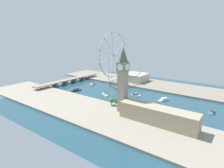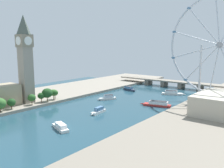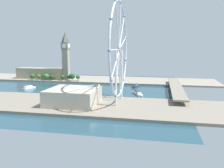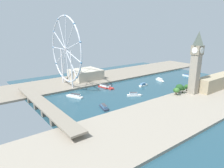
{
  "view_description": "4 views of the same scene",
  "coord_description": "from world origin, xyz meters",
  "px_view_note": "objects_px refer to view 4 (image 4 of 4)",
  "views": [
    {
      "loc": [
        -291.29,
        -165.6,
        109.37
      ],
      "look_at": [
        1.39,
        51.43,
        16.44
      ],
      "focal_mm": 30.2,
      "sensor_mm": 36.0,
      "label": 1
    },
    {
      "loc": [
        154.34,
        -169.78,
        64.66
      ],
      "look_at": [
        -10.37,
        40.17,
        21.38
      ],
      "focal_mm": 39.17,
      "sensor_mm": 36.0,
      "label": 2
    },
    {
      "loc": [
        351.07,
        154.09,
        68.45
      ],
      "look_at": [
        1.3,
        82.0,
        10.45
      ],
      "focal_mm": 37.79,
      "sensor_mm": 36.0,
      "label": 3
    },
    {
      "loc": [
        -234.29,
        250.39,
        99.03
      ],
      "look_at": [
        23.67,
        54.77,
        9.08
      ],
      "focal_mm": 32.44,
      "sensor_mm": 36.0,
      "label": 4
    }
  ],
  "objects_px": {
    "river_bridge": "(44,106)",
    "tour_boat_3": "(143,85)",
    "ferris_wheel": "(66,50)",
    "tour_boat_1": "(187,75)",
    "tour_boat_0": "(160,80)",
    "tour_boat_6": "(134,95)",
    "tour_boat_4": "(75,96)",
    "clock_tower": "(196,62)",
    "parliament_block": "(217,82)",
    "riverside_hall": "(86,74)",
    "tour_boat_2": "(104,107)",
    "tour_boat_5": "(106,87)"
  },
  "relations": [
    {
      "from": "river_bridge",
      "to": "tour_boat_3",
      "type": "distance_m",
      "value": 178.61
    },
    {
      "from": "ferris_wheel",
      "to": "tour_boat_1",
      "type": "xyz_separation_m",
      "value": [
        -79.11,
        -236.62,
        -61.3
      ]
    },
    {
      "from": "tour_boat_0",
      "to": "tour_boat_3",
      "type": "xyz_separation_m",
      "value": [
        -6.21,
        51.55,
        0.32
      ]
    },
    {
      "from": "ferris_wheel",
      "to": "tour_boat_6",
      "type": "bearing_deg",
      "value": -151.69
    },
    {
      "from": "tour_boat_6",
      "to": "tour_boat_3",
      "type": "bearing_deg",
      "value": 62.12
    },
    {
      "from": "tour_boat_4",
      "to": "tour_boat_6",
      "type": "bearing_deg",
      "value": -148.8
    },
    {
      "from": "clock_tower",
      "to": "ferris_wheel",
      "type": "height_order",
      "value": "ferris_wheel"
    },
    {
      "from": "tour_boat_1",
      "to": "tour_boat_6",
      "type": "xyz_separation_m",
      "value": [
        -27.76,
        179.06,
        0.14
      ]
    },
    {
      "from": "tour_boat_4",
      "to": "tour_boat_6",
      "type": "relative_size",
      "value": 1.34
    },
    {
      "from": "parliament_block",
      "to": "riverside_hall",
      "type": "bearing_deg",
      "value": 36.8
    },
    {
      "from": "ferris_wheel",
      "to": "tour_boat_2",
      "type": "bearing_deg",
      "value": 176.62
    },
    {
      "from": "clock_tower",
      "to": "tour_boat_3",
      "type": "height_order",
      "value": "clock_tower"
    },
    {
      "from": "tour_boat_4",
      "to": "tour_boat_0",
      "type": "bearing_deg",
      "value": -119.79
    },
    {
      "from": "river_bridge",
      "to": "tour_boat_1",
      "type": "xyz_separation_m",
      "value": [
        3.33,
        -307.05,
        -5.22
      ]
    },
    {
      "from": "ferris_wheel",
      "to": "tour_boat_0",
      "type": "relative_size",
      "value": 4.66
    },
    {
      "from": "riverside_hall",
      "to": "tour_boat_6",
      "type": "bearing_deg",
      "value": -176.03
    },
    {
      "from": "tour_boat_3",
      "to": "tour_boat_5",
      "type": "bearing_deg",
      "value": 146.68
    },
    {
      "from": "parliament_block",
      "to": "tour_boat_0",
      "type": "distance_m",
      "value": 99.75
    },
    {
      "from": "ferris_wheel",
      "to": "riverside_hall",
      "type": "bearing_deg",
      "value": -65.69
    },
    {
      "from": "riverside_hall",
      "to": "tour_boat_2",
      "type": "height_order",
      "value": "riverside_hall"
    },
    {
      "from": "tour_boat_3",
      "to": "tour_boat_6",
      "type": "xyz_separation_m",
      "value": [
        -29.91,
        50.46,
        0.02
      ]
    },
    {
      "from": "parliament_block",
      "to": "tour_boat_3",
      "type": "height_order",
      "value": "parliament_block"
    },
    {
      "from": "river_bridge",
      "to": "tour_boat_4",
      "type": "relative_size",
      "value": 6.24
    },
    {
      "from": "riverside_hall",
      "to": "tour_boat_1",
      "type": "xyz_separation_m",
      "value": [
        -101.08,
        -188.0,
        -9.62
      ]
    },
    {
      "from": "ferris_wheel",
      "to": "tour_boat_4",
      "type": "relative_size",
      "value": 3.95
    },
    {
      "from": "clock_tower",
      "to": "river_bridge",
      "type": "bearing_deg",
      "value": 69.53
    },
    {
      "from": "clock_tower",
      "to": "tour_boat_0",
      "type": "height_order",
      "value": "clock_tower"
    },
    {
      "from": "tour_boat_0",
      "to": "tour_boat_1",
      "type": "relative_size",
      "value": 1.17
    },
    {
      "from": "tour_boat_5",
      "to": "tour_boat_6",
      "type": "relative_size",
      "value": 1.53
    },
    {
      "from": "tour_boat_3",
      "to": "tour_boat_5",
      "type": "relative_size",
      "value": 0.64
    },
    {
      "from": "tour_boat_5",
      "to": "ferris_wheel",
      "type": "bearing_deg",
      "value": -148.54
    },
    {
      "from": "tour_boat_1",
      "to": "tour_boat_4",
      "type": "distance_m",
      "value": 254.26
    },
    {
      "from": "tour_boat_1",
      "to": "tour_boat_0",
      "type": "bearing_deg",
      "value": 81.27
    },
    {
      "from": "ferris_wheel",
      "to": "tour_boat_6",
      "type": "relative_size",
      "value": 5.28
    },
    {
      "from": "river_bridge",
      "to": "tour_boat_5",
      "type": "xyz_separation_m",
      "value": [
        36.56,
        -119.14,
        -5.09
      ]
    },
    {
      "from": "parliament_block",
      "to": "river_bridge",
      "type": "bearing_deg",
      "value": 72.25
    },
    {
      "from": "parliament_block",
      "to": "tour_boat_3",
      "type": "xyz_separation_m",
      "value": [
        88.45,
        80.76,
        -11.28
      ]
    },
    {
      "from": "riverside_hall",
      "to": "tour_boat_6",
      "type": "height_order",
      "value": "riverside_hall"
    },
    {
      "from": "ferris_wheel",
      "to": "tour_boat_3",
      "type": "xyz_separation_m",
      "value": [
        -76.96,
        -108.03,
        -61.18
      ]
    },
    {
      "from": "riverside_hall",
      "to": "tour_boat_2",
      "type": "distance_m",
      "value": 152.48
    },
    {
      "from": "parliament_block",
      "to": "tour_boat_6",
      "type": "distance_m",
      "value": 144.13
    },
    {
      "from": "riverside_hall",
      "to": "tour_boat_4",
      "type": "distance_m",
      "value": 104.31
    },
    {
      "from": "clock_tower",
      "to": "ferris_wheel",
      "type": "bearing_deg",
      "value": 39.77
    },
    {
      "from": "river_bridge",
      "to": "tour_boat_2",
      "type": "distance_m",
      "value": 73.66
    },
    {
      "from": "parliament_block",
      "to": "tour_boat_6",
      "type": "bearing_deg",
      "value": 65.96
    },
    {
      "from": "clock_tower",
      "to": "parliament_block",
      "type": "xyz_separation_m",
      "value": [
        -7.71,
        -57.52,
        -37.04
      ]
    },
    {
      "from": "parliament_block",
      "to": "tour_boat_4",
      "type": "distance_m",
      "value": 231.92
    },
    {
      "from": "tour_boat_2",
      "to": "tour_boat_4",
      "type": "distance_m",
      "value": 61.73
    },
    {
      "from": "tour_boat_2",
      "to": "parliament_block",
      "type": "bearing_deg",
      "value": -87.78
    },
    {
      "from": "clock_tower",
      "to": "tour_boat_1",
      "type": "bearing_deg",
      "value": -53.28
    }
  ]
}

